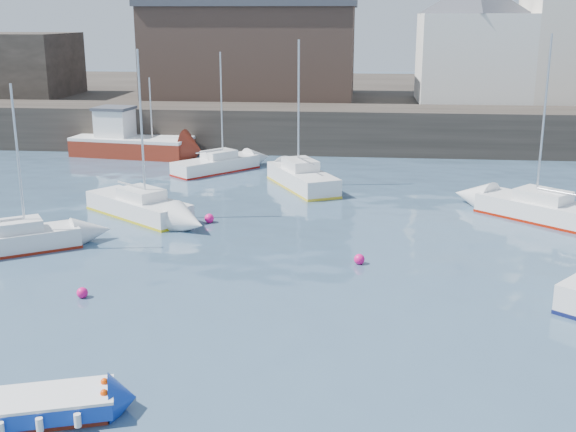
# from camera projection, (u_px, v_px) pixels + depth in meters

# --- Properties ---
(water) EXTENTS (220.00, 220.00, 0.00)m
(water) POSITION_uv_depth(u_px,v_px,m) (237.00, 409.00, 17.32)
(water) COLOR #2D4760
(water) RESTS_ON ground
(quay_wall) EXTENTS (90.00, 5.00, 3.00)m
(quay_wall) POSITION_uv_depth(u_px,v_px,m) (321.00, 129.00, 50.47)
(quay_wall) COLOR #28231E
(quay_wall) RESTS_ON ground
(land_strip) EXTENTS (90.00, 32.00, 2.80)m
(land_strip) POSITION_uv_depth(u_px,v_px,m) (332.00, 101.00, 67.75)
(land_strip) COLOR #28231E
(land_strip) RESTS_ON ground
(bldg_east_d) EXTENTS (11.14, 11.14, 8.95)m
(bldg_east_d) POSITION_uv_depth(u_px,v_px,m) (474.00, 40.00, 54.06)
(bldg_east_d) COLOR white
(bldg_east_d) RESTS_ON land_strip
(warehouse) EXTENTS (16.40, 10.40, 7.60)m
(warehouse) POSITION_uv_depth(u_px,v_px,m) (252.00, 49.00, 57.36)
(warehouse) COLOR #3D2D26
(warehouse) RESTS_ON land_strip
(blue_dinghy) EXTENTS (3.52, 2.35, 0.62)m
(blue_dinghy) POSITION_uv_depth(u_px,v_px,m) (43.00, 406.00, 16.79)
(blue_dinghy) COLOR maroon
(blue_dinghy) RESTS_ON ground
(fishing_boat) EXTENTS (8.27, 4.08, 5.25)m
(fishing_boat) POSITION_uv_depth(u_px,v_px,m) (128.00, 141.00, 48.53)
(fishing_boat) COLOR maroon
(fishing_boat) RESTS_ON ground
(sailboat_a) EXTENTS (5.15, 4.20, 6.64)m
(sailboat_a) POSITION_uv_depth(u_px,v_px,m) (14.00, 240.00, 28.76)
(sailboat_a) COLOR white
(sailboat_a) RESTS_ON ground
(sailboat_b) EXTENTS (5.93, 5.17, 7.72)m
(sailboat_b) POSITION_uv_depth(u_px,v_px,m) (139.00, 206.00, 33.85)
(sailboat_b) COLOR white
(sailboat_b) RESTS_ON ground
(sailboat_d) EXTENTS (6.30, 5.94, 8.38)m
(sailboat_d) POSITION_uv_depth(u_px,v_px,m) (548.00, 210.00, 33.07)
(sailboat_d) COLOR white
(sailboat_d) RESTS_ON ground
(sailboat_f) EXTENTS (4.51, 6.30, 7.92)m
(sailboat_f) POSITION_uv_depth(u_px,v_px,m) (302.00, 178.00, 39.51)
(sailboat_f) COLOR white
(sailboat_f) RESTS_ON ground
(sailboat_h) EXTENTS (4.98, 5.29, 7.09)m
(sailboat_h) POSITION_uv_depth(u_px,v_px,m) (216.00, 164.00, 43.61)
(sailboat_h) COLOR white
(sailboat_h) RESTS_ON ground
(buoy_near) EXTENTS (0.38, 0.38, 0.38)m
(buoy_near) POSITION_uv_depth(u_px,v_px,m) (83.00, 297.00, 24.17)
(buoy_near) COLOR #F00F72
(buoy_near) RESTS_ON ground
(buoy_mid) EXTENTS (0.41, 0.41, 0.41)m
(buoy_mid) POSITION_uv_depth(u_px,v_px,m) (359.00, 264.00, 27.46)
(buoy_mid) COLOR #F00F72
(buoy_mid) RESTS_ON ground
(buoy_far) EXTENTS (0.44, 0.44, 0.44)m
(buoy_far) POSITION_uv_depth(u_px,v_px,m) (209.00, 223.00, 32.96)
(buoy_far) COLOR #F00F72
(buoy_far) RESTS_ON ground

